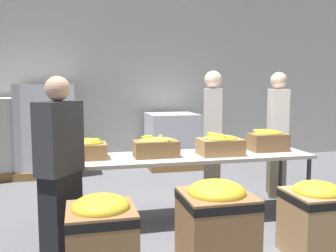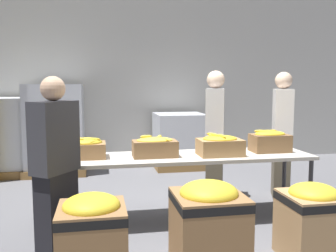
# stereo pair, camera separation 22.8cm
# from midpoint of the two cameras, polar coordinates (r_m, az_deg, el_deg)

# --- Properties ---
(ground_plane) EXTENTS (30.00, 30.00, 0.00)m
(ground_plane) POSITION_cam_midpoint_polar(r_m,az_deg,el_deg) (4.52, 4.03, -14.06)
(ground_plane) COLOR slate
(wall_back) EXTENTS (16.00, 0.08, 4.00)m
(wall_back) POSITION_cam_midpoint_polar(r_m,az_deg,el_deg) (7.68, -2.58, 9.53)
(wall_back) COLOR #B7B7B2
(wall_back) RESTS_ON ground_plane
(sorting_table) EXTENTS (2.94, 0.74, 0.77)m
(sorting_table) POSITION_cam_midpoint_polar(r_m,az_deg,el_deg) (4.32, 4.11, -5.12)
(sorting_table) COLOR beige
(sorting_table) RESTS_ON ground_plane
(banana_box_0) EXTENTS (0.42, 0.34, 0.25)m
(banana_box_0) POSITION_cam_midpoint_polar(r_m,az_deg,el_deg) (4.20, -10.85, -3.26)
(banana_box_0) COLOR olive
(banana_box_0) RESTS_ON sorting_table
(banana_box_1) EXTENTS (0.49, 0.28, 0.25)m
(banana_box_1) POSITION_cam_midpoint_polar(r_m,az_deg,el_deg) (4.19, -0.46, -3.18)
(banana_box_1) COLOR olive
(banana_box_1) RESTS_ON sorting_table
(banana_box_2) EXTENTS (0.49, 0.35, 0.26)m
(banana_box_2) POSITION_cam_midpoint_polar(r_m,az_deg,el_deg) (4.33, 9.40, -2.88)
(banana_box_2) COLOR #A37A4C
(banana_box_2) RESTS_ON sorting_table
(banana_box_3) EXTENTS (0.45, 0.28, 0.27)m
(banana_box_3) POSITION_cam_midpoint_polar(r_m,az_deg,el_deg) (4.70, 16.60, -2.18)
(banana_box_3) COLOR olive
(banana_box_3) RESTS_ON sorting_table
(volunteer_0) EXTENTS (0.39, 0.52, 1.75)m
(volunteer_0) POSITION_cam_midpoint_polar(r_m,az_deg,el_deg) (5.45, 18.11, -1.41)
(volunteer_0) COLOR #6B604C
(volunteer_0) RESTS_ON ground_plane
(volunteer_1) EXTENTS (0.44, 0.49, 1.65)m
(volunteer_1) POSITION_cam_midpoint_polar(r_m,az_deg,el_deg) (3.53, -15.00, -6.22)
(volunteer_1) COLOR black
(volunteer_1) RESTS_ON ground_plane
(volunteer_2) EXTENTS (0.38, 0.52, 1.75)m
(volunteer_2) POSITION_cam_midpoint_polar(r_m,az_deg,el_deg) (5.06, 8.45, -1.70)
(volunteer_2) COLOR #6B604C
(volunteer_2) RESTS_ON ground_plane
(donation_bin_0) EXTENTS (0.54, 0.54, 0.71)m
(donation_bin_0) POSITION_cam_midpoint_polar(r_m,az_deg,el_deg) (3.15, -9.38, -16.04)
(donation_bin_0) COLOR olive
(donation_bin_0) RESTS_ON ground_plane
(donation_bin_1) EXTENTS (0.58, 0.58, 0.77)m
(donation_bin_1) POSITION_cam_midpoint_polar(r_m,az_deg,el_deg) (3.30, 8.23, -14.40)
(donation_bin_1) COLOR olive
(donation_bin_1) RESTS_ON ground_plane
(donation_bin_2) EXTENTS (0.52, 0.52, 0.70)m
(donation_bin_2) POSITION_cam_midpoint_polar(r_m,az_deg,el_deg) (3.73, 22.85, -12.96)
(donation_bin_2) COLOR tan
(donation_bin_2) RESTS_ON ground_plane
(pallet_stack_0) EXTENTS (1.09, 1.09, 1.34)m
(pallet_stack_0) POSITION_cam_midpoint_polar(r_m,az_deg,el_deg) (7.12, -21.39, -1.45)
(pallet_stack_0) COLOR olive
(pallet_stack_0) RESTS_ON ground_plane
(pallet_stack_1) EXTENTS (1.06, 1.06, 1.58)m
(pallet_stack_1) POSITION_cam_midpoint_polar(r_m,az_deg,el_deg) (6.96, -15.89, -0.46)
(pallet_stack_1) COLOR olive
(pallet_stack_1) RESTS_ON ground_plane
(pallet_stack_2) EXTENTS (1.00, 1.00, 1.02)m
(pallet_stack_2) POSITION_cam_midpoint_polar(r_m,az_deg,el_deg) (7.18, 2.67, -2.25)
(pallet_stack_2) COLOR olive
(pallet_stack_2) RESTS_ON ground_plane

